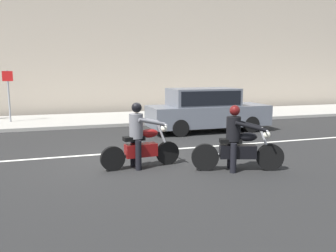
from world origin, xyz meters
TOP-DOWN VIEW (x-y plane):
  - ground_plane at (0.00, 0.00)m, footprint 80.00×80.00m
  - sidewalk_slab at (0.00, 8.00)m, footprint 40.00×4.40m
  - lane_marking_stripe at (0.46, 0.90)m, footprint 18.00×0.14m
  - motorcycle_with_rider_black_leather at (2.25, -1.81)m, footprint 2.17×0.93m
  - motorcycle_with_rider_gray at (0.09, -0.83)m, footprint 2.06×0.70m
  - parked_sedan_slate_gray at (3.87, 3.62)m, footprint 4.79×1.82m
  - street_sign_post at (-3.76, 7.94)m, footprint 0.44×0.08m

SIDE VIEW (x-z plane):
  - ground_plane at x=0.00m, z-range 0.00..0.00m
  - lane_marking_stripe at x=0.46m, z-range 0.00..0.01m
  - sidewalk_slab at x=0.00m, z-range 0.00..0.14m
  - motorcycle_with_rider_black_leather at x=2.25m, z-range -0.15..1.44m
  - motorcycle_with_rider_gray at x=0.09m, z-range -0.15..1.49m
  - parked_sedan_slate_gray at x=3.87m, z-range 0.03..1.75m
  - street_sign_post at x=-3.76m, z-range 0.39..2.67m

